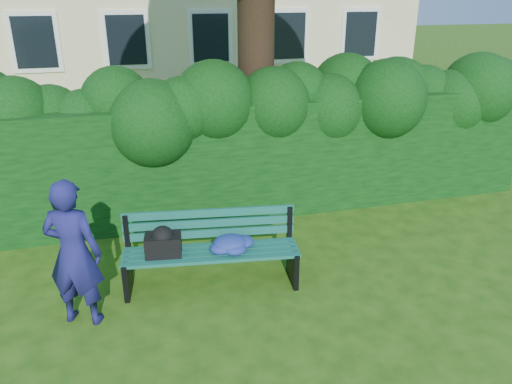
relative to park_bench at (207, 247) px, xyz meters
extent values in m
plane|color=#21490F|center=(0.74, -0.14, -0.51)|extent=(80.00, 80.00, 0.00)
cube|color=white|center=(-2.86, 9.84, 1.49)|extent=(1.30, 0.08, 1.60)
cube|color=black|center=(-2.86, 9.80, 1.49)|extent=(1.05, 0.04, 1.35)
cube|color=white|center=(-0.46, 9.84, 1.49)|extent=(1.30, 0.08, 1.60)
cube|color=black|center=(-0.46, 9.80, 1.49)|extent=(1.05, 0.04, 1.35)
cube|color=white|center=(1.94, 9.84, 1.49)|extent=(1.30, 0.08, 1.60)
cube|color=black|center=(1.94, 9.80, 1.49)|extent=(1.05, 0.04, 1.35)
cube|color=white|center=(4.34, 9.84, 1.49)|extent=(1.30, 0.08, 1.60)
cube|color=black|center=(4.34, 9.80, 1.49)|extent=(1.05, 0.04, 1.35)
cube|color=white|center=(6.74, 9.84, 1.49)|extent=(1.30, 0.08, 1.60)
cube|color=black|center=(6.74, 9.80, 1.49)|extent=(1.05, 0.04, 1.35)
cube|color=black|center=(0.74, 2.06, 0.39)|extent=(10.00, 1.00, 1.80)
cylinder|color=black|center=(1.27, 2.40, 2.13)|extent=(0.56, 0.56, 5.27)
cube|color=#105449|center=(0.02, -0.23, -0.06)|extent=(2.07, 0.39, 0.04)
cube|color=#105449|center=(0.04, -0.11, -0.06)|extent=(2.07, 0.39, 0.04)
cube|color=#105449|center=(0.05, 0.01, -0.06)|extent=(2.07, 0.39, 0.04)
cube|color=#105449|center=(0.07, 0.13, -0.06)|extent=(2.07, 0.39, 0.04)
cube|color=#105449|center=(0.08, 0.21, 0.07)|extent=(2.06, 0.32, 0.10)
cube|color=#105449|center=(0.08, 0.22, 0.20)|extent=(2.06, 0.32, 0.10)
cube|color=#105449|center=(0.08, 0.23, 0.33)|extent=(2.06, 0.32, 0.10)
cube|color=black|center=(-0.93, 0.09, -0.29)|extent=(0.13, 0.50, 0.44)
cube|color=black|center=(-0.90, 0.34, 0.14)|extent=(0.07, 0.07, 0.45)
cube|color=black|center=(-0.94, 0.04, -0.07)|extent=(0.12, 0.42, 0.05)
cube|color=black|center=(1.02, -0.19, -0.29)|extent=(0.13, 0.50, 0.44)
cube|color=black|center=(1.06, 0.07, 0.14)|extent=(0.07, 0.07, 0.45)
cube|color=black|center=(1.01, -0.24, -0.07)|extent=(0.12, 0.42, 0.05)
cube|color=white|center=(-0.42, -0.04, -0.03)|extent=(0.20, 0.15, 0.02)
cube|color=black|center=(-0.50, 0.03, 0.09)|extent=(0.45, 0.33, 0.25)
imported|color=navy|center=(-1.44, -0.34, 0.31)|extent=(0.70, 0.59, 1.64)
camera|label=1|loc=(-0.82, -5.19, 2.84)|focal=35.00mm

